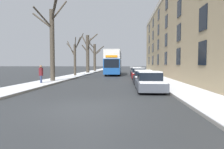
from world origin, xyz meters
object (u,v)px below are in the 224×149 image
object	(u,v)px
parked_car_1	(143,77)
bare_tree_left_0	(52,40)
parked_car_0	(149,82)
bare_tree_left_3	(95,57)
parked_car_3	(136,72)
bare_tree_left_2	(88,52)
bare_tree_left_1	(75,57)
pedestrian_left_sidewalk	(41,74)
parked_car_2	(139,74)
double_decker_bus	(114,61)

from	to	relation	value
parked_car_1	bare_tree_left_0	bearing A→B (deg)	174.88
parked_car_0	bare_tree_left_3	bearing A→B (deg)	104.68
parked_car_1	parked_car_3	bearing A→B (deg)	90.00
bare_tree_left_2	parked_car_3	bearing A→B (deg)	-44.17
bare_tree_left_1	parked_car_0	distance (m)	19.05
pedestrian_left_sidewalk	parked_car_2	bearing A→B (deg)	-75.48
bare_tree_left_3	parked_car_0	xyz separation A→B (m)	(9.62, -36.71, -3.18)
bare_tree_left_3	pedestrian_left_sidewalk	distance (m)	33.02
bare_tree_left_3	parked_car_2	bearing A→B (deg)	-69.01
bare_tree_left_2	parked_car_0	world-z (taller)	bare_tree_left_2
double_decker_bus	parked_car_2	distance (m)	10.49
parked_car_0	parked_car_1	bearing A→B (deg)	90.00
bare_tree_left_1	parked_car_0	bearing A→B (deg)	-59.41
parked_car_2	bare_tree_left_1	bearing A→B (deg)	154.31
bare_tree_left_3	parked_car_1	world-z (taller)	bare_tree_left_3
parked_car_3	bare_tree_left_3	bearing A→B (deg)	116.75
parked_car_0	parked_car_3	bearing A→B (deg)	90.00
bare_tree_left_3	double_decker_bus	world-z (taller)	bare_tree_left_3
parked_car_2	bare_tree_left_0	bearing A→B (deg)	-150.06
parked_car_1	parked_car_0	bearing A→B (deg)	-90.00
double_decker_bus	parked_car_3	bearing A→B (deg)	-43.20
pedestrian_left_sidewalk	bare_tree_left_3	bearing A→B (deg)	-24.52
bare_tree_left_1	bare_tree_left_3	size ratio (longest dim) A/B	0.89
parked_car_0	bare_tree_left_0	bearing A→B (deg)	146.89
parked_car_1	parked_car_3	xyz separation A→B (m)	(0.00, 12.30, 0.04)
bare_tree_left_0	parked_car_2	distance (m)	11.58
bare_tree_left_0	pedestrian_left_sidewalk	world-z (taller)	bare_tree_left_0
bare_tree_left_0	pedestrian_left_sidewalk	xyz separation A→B (m)	(-0.23, -2.37, -3.48)
parked_car_0	pedestrian_left_sidewalk	distance (m)	10.43
bare_tree_left_0	bare_tree_left_1	distance (m)	10.18
parked_car_0	pedestrian_left_sidewalk	world-z (taller)	pedestrian_left_sidewalk
bare_tree_left_0	bare_tree_left_1	xyz separation A→B (m)	(-0.14, 10.08, -1.41)
parked_car_3	pedestrian_left_sidewalk	bearing A→B (deg)	-125.07
parked_car_2	parked_car_3	bearing A→B (deg)	90.00
bare_tree_left_3	pedestrian_left_sidewalk	world-z (taller)	bare_tree_left_3
parked_car_3	parked_car_1	bearing A→B (deg)	-90.00
parked_car_3	bare_tree_left_1	bearing A→B (deg)	-171.90
bare_tree_left_3	double_decker_bus	distance (m)	16.57
bare_tree_left_1	parked_car_1	distance (m)	14.76
bare_tree_left_2	parked_car_2	xyz separation A→B (m)	(9.59, -15.31, -3.71)
bare_tree_left_2	parked_car_3	distance (m)	13.88
parked_car_1	pedestrian_left_sidewalk	xyz separation A→B (m)	(-9.70, -1.52, 0.37)
parked_car_2	pedestrian_left_sidewalk	distance (m)	12.47
pedestrian_left_sidewalk	bare_tree_left_2	bearing A→B (deg)	-24.64
parked_car_0	parked_car_3	world-z (taller)	parked_car_3
double_decker_bus	parked_car_1	bearing A→B (deg)	-76.41
bare_tree_left_1	double_decker_bus	world-z (taller)	bare_tree_left_1
parked_car_3	bare_tree_left_2	bearing A→B (deg)	135.83
bare_tree_left_0	parked_car_3	distance (m)	15.34
bare_tree_left_0	parked_car_3	world-z (taller)	bare_tree_left_0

